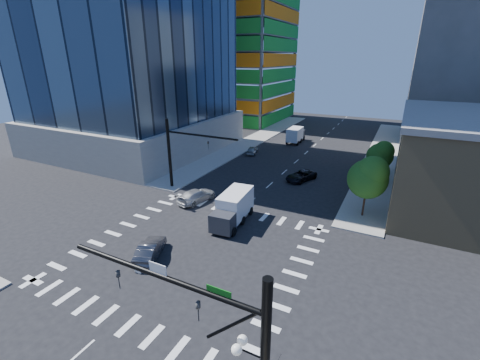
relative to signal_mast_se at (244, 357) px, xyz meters
The scene contains 15 objects.
ground 16.42m from the signal_mast_se, 132.67° to the left, with size 160.00×160.00×0.00m, color black.
road_markings 16.42m from the signal_mast_se, 132.67° to the left, with size 20.00×20.00×0.01m, color silver.
sidewalk_ne 51.77m from the signal_mast_se, 87.89° to the left, with size 5.00×60.00×0.15m, color gray.
sidewalk_nw 56.66m from the signal_mast_se, 114.16° to the left, with size 5.00×60.00×0.15m, color gray.
construction_building 84.98m from the signal_mast_se, 117.37° to the left, with size 25.16×34.50×70.60m.
signal_mast_se is the anchor object (origin of this frame).
signal_mast_nw 30.88m from the signal_mast_se, 131.85° to the left, with size 10.20×0.40×9.00m.
tree_south 25.49m from the signal_mast_se, 85.44° to the left, with size 4.16×4.16×6.82m.
tree_north 37.49m from the signal_mast_se, 86.44° to the left, with size 3.54×3.52×5.78m.
car_nb_far 34.29m from the signal_mast_se, 102.43° to the left, with size 2.29×4.97×1.38m, color black.
car_sb_near 26.76m from the signal_mast_se, 128.61° to the left, with size 2.12×5.22×1.51m, color #B7B7B7.
car_sb_mid 46.63m from the signal_mast_se, 114.29° to the left, with size 1.60×3.98×1.36m, color #989C9F.
car_sb_cross 16.89m from the signal_mast_se, 146.00° to the left, with size 1.56×4.48×1.48m, color #46454A.
box_truck_near 20.68m from the signal_mast_se, 119.71° to the left, with size 3.08×6.22×3.16m.
box_truck_far 56.31m from the signal_mast_se, 105.24° to the left, with size 2.68×5.94×3.07m.
Camera 1 is at (14.75, -20.05, 16.27)m, focal length 24.00 mm.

